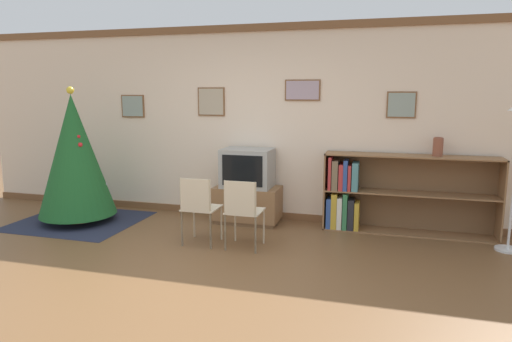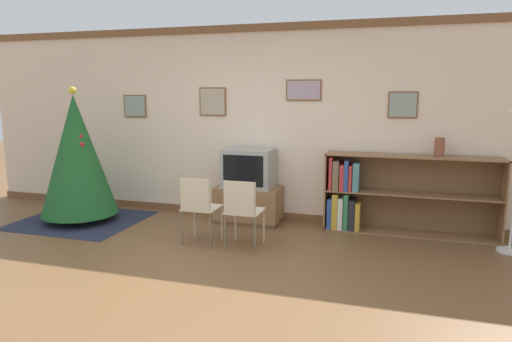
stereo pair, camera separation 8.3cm
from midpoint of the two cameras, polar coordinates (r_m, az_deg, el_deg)
ground_plane at (r=4.50m, az=-9.02°, el=-13.79°), size 24.00×24.00×0.00m
wall_back at (r=6.45m, az=-0.10°, el=5.95°), size 9.05×0.11×2.70m
area_rug at (r=6.92m, az=-21.55°, el=-5.84°), size 1.65×1.46×0.01m
christmas_tree at (r=6.73m, az=-22.05°, el=1.78°), size 1.04×1.04×1.86m
tv_console at (r=6.34m, az=-1.43°, el=-4.20°), size 0.89×0.50×0.50m
television at (r=6.23m, az=-1.46°, el=0.38°), size 0.68×0.48×0.53m
folding_chair_left at (r=5.40m, az=-7.61°, el=-4.40°), size 0.40×0.40×0.82m
folding_chair_right at (r=5.21m, az=-2.15°, el=-4.84°), size 0.40×0.40×0.82m
bookshelf at (r=6.10m, az=14.51°, el=-2.88°), size 2.13×0.36×1.01m
vase at (r=6.03m, az=21.43°, el=2.88°), size 0.12×0.12×0.23m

